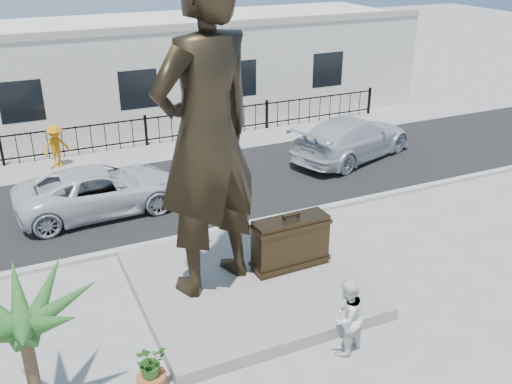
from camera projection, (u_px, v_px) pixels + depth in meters
The scene contains 15 objects.
ground at pixel (293, 316), 13.00m from camera, with size 100.00×100.00×0.00m, color #9E9991.
street at pixel (183, 188), 19.63m from camera, with size 40.00×7.00×0.01m, color black.
curb at pixel (220, 230), 16.71m from camera, with size 40.00×0.25×0.12m, color #A5A399.
far_sidewalk at pixel (152, 151), 22.94m from camera, with size 40.00×2.50×0.02m, color #9E9991.
plinth at pixel (246, 283), 13.99m from camera, with size 5.20×5.20×0.30m, color gray.
fence at pixel (146, 132), 23.36m from camera, with size 22.00×0.10×1.20m, color black.
building at pixel (120, 72), 26.18m from camera, with size 28.00×7.00×4.40m, color silver.
statue at pixel (206, 137), 12.27m from camera, with size 2.68×1.76×7.36m, color black.
suitcase at pixel (290, 243), 14.15m from camera, with size 1.91×0.61×1.34m, color #302314.
tourist at pixel (346, 317), 11.56m from camera, with size 0.84×0.66×1.73m, color white.
car_white at pixel (101, 190), 17.69m from camera, with size 2.38×5.15×1.43m, color silver.
car_silver at pixel (352, 138), 22.01m from camera, with size 2.24×5.52×1.60m, color silver.
worker at pixel (56, 146), 21.06m from camera, with size 1.04×0.60×1.61m, color orange.
planter at pixel (152, 383), 10.78m from camera, with size 0.56×0.56×0.40m, color #995428.
shrub at pixel (150, 361), 10.56m from camera, with size 0.59×0.51×0.65m, color #306420.
Camera 1 is at (-5.23, -9.36, 7.93)m, focal length 40.00 mm.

